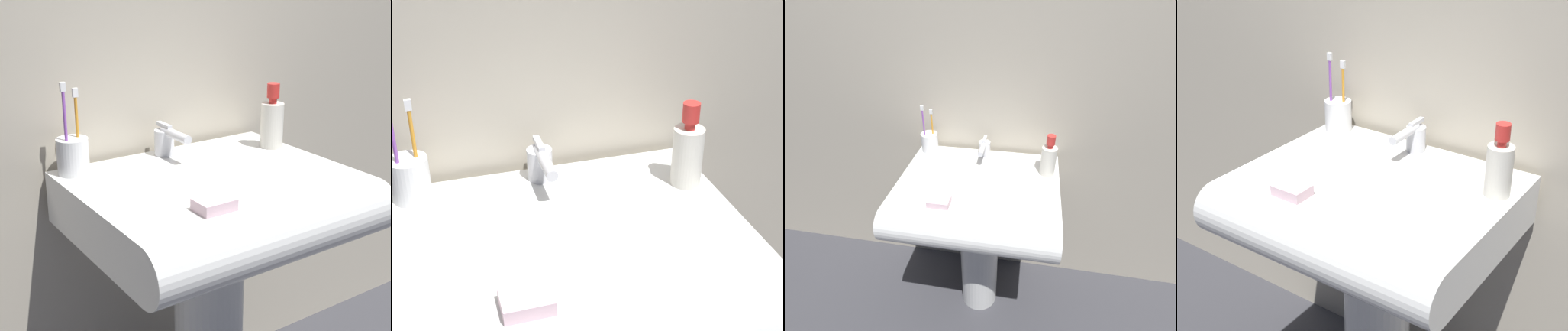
{
  "view_description": "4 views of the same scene",
  "coord_description": "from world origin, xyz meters",
  "views": [
    {
      "loc": [
        -0.74,
        -1.04,
        1.19
      ],
      "look_at": [
        -0.02,
        0.02,
        0.75
      ],
      "focal_mm": 55.0,
      "sensor_mm": 36.0,
      "label": 1
    },
    {
      "loc": [
        -0.21,
        -0.82,
        1.33
      ],
      "look_at": [
        0.04,
        0.02,
        0.84
      ],
      "focal_mm": 55.0,
      "sensor_mm": 36.0,
      "label": 2
    },
    {
      "loc": [
        0.17,
        -0.94,
        1.41
      ],
      "look_at": [
        0.0,
        0.0,
        0.79
      ],
      "focal_mm": 28.0,
      "sensor_mm": 36.0,
      "label": 3
    },
    {
      "loc": [
        0.69,
        -1.01,
        1.37
      ],
      "look_at": [
        -0.02,
        0.01,
        0.75
      ],
      "focal_mm": 55.0,
      "sensor_mm": 36.0,
      "label": 4
    }
  ],
  "objects": [
    {
      "name": "sink_basin",
      "position": [
        0.0,
        -0.05,
        0.67
      ],
      "size": [
        0.61,
        0.52,
        0.12
      ],
      "color": "white",
      "rests_on": "sink_pedestal"
    },
    {
      "name": "sink_pedestal",
      "position": [
        0.0,
        0.0,
        0.3
      ],
      "size": [
        0.17,
        0.17,
        0.61
      ],
      "primitive_type": "cylinder",
      "color": "white",
      "rests_on": "ground"
    },
    {
      "name": "soap_bottle",
      "position": [
        0.26,
        0.09,
        0.8
      ],
      "size": [
        0.06,
        0.06,
        0.17
      ],
      "color": "silver",
      "rests_on": "sink_basin"
    },
    {
      "name": "toothbrush_cup",
      "position": [
        -0.25,
        0.18,
        0.77
      ],
      "size": [
        0.07,
        0.07,
        0.21
      ],
      "color": "white",
      "rests_on": "sink_basin"
    },
    {
      "name": "faucet",
      "position": [
        -0.01,
        0.17,
        0.77
      ],
      "size": [
        0.05,
        0.14,
        0.08
      ],
      "color": "silver",
      "rests_on": "sink_basin"
    },
    {
      "name": "bar_soap",
      "position": [
        -0.11,
        -0.17,
        0.74
      ],
      "size": [
        0.08,
        0.06,
        0.02
      ],
      "primitive_type": "cube",
      "color": "silver",
      "rests_on": "sink_basin"
    }
  ]
}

